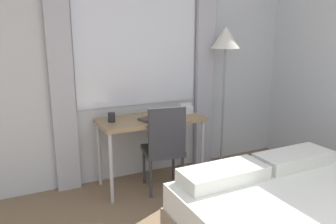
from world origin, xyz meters
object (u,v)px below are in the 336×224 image
(telephone, at_px, (185,109))
(book, at_px, (150,119))
(desk, at_px, (151,124))
(desk_chair, at_px, (164,145))
(standing_lamp, at_px, (225,51))
(mug, at_px, (112,117))

(telephone, distance_m, book, 0.50)
(desk, distance_m, book, 0.12)
(desk_chair, bearing_deg, desk, 113.01)
(desk, height_order, desk_chair, desk_chair)
(desk, height_order, telephone, telephone)
(desk, relative_size, desk_chair, 1.19)
(standing_lamp, relative_size, book, 6.65)
(telephone, xyz_separation_m, mug, (-0.87, -0.02, 0.00))
(desk, xyz_separation_m, standing_lamp, (0.99, 0.07, 0.76))
(desk_chair, relative_size, telephone, 6.22)
(standing_lamp, relative_size, mug, 17.75)
(desk_chair, distance_m, book, 0.31)
(desk, relative_size, standing_lamp, 0.65)
(book, bearing_deg, desk, 64.52)
(telephone, relative_size, book, 0.58)
(desk_chair, bearing_deg, telephone, 45.03)
(desk, relative_size, mug, 11.53)
(desk_chair, xyz_separation_m, telephone, (0.40, 0.27, 0.29))
(telephone, height_order, book, telephone)
(book, bearing_deg, mug, 165.35)
(standing_lamp, bearing_deg, telephone, -176.70)
(desk_chair, bearing_deg, book, 130.27)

